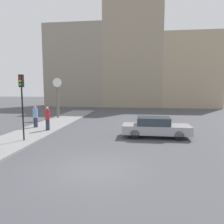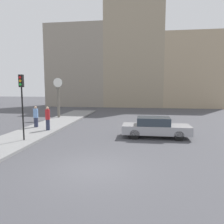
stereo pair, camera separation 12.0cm
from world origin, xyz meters
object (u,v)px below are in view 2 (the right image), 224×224
Objects in this scene: traffic_light_near at (22,94)px; pedestrian_blue_stripe at (36,117)px; pedestrian_red_top at (48,118)px; sedan_car at (155,127)px; street_clock at (58,97)px.

traffic_light_near reaches higher than pedestrian_blue_stripe.
traffic_light_near is 2.35× the size of pedestrian_blue_stripe.
pedestrian_red_top is 1.85m from pedestrian_blue_stripe.
street_clock reaches higher than sedan_car.
street_clock reaches higher than pedestrian_blue_stripe.
pedestrian_red_top is (1.81, -6.74, -1.32)m from street_clock.
sedan_car is 2.54× the size of pedestrian_red_top.
pedestrian_red_top is at bearing 175.61° from sedan_car.
pedestrian_blue_stripe reaches higher than sedan_car.
sedan_car is at bearing -36.70° from street_clock.
pedestrian_red_top is at bearing -35.09° from pedestrian_blue_stripe.
traffic_light_near is 4.90m from pedestrian_blue_stripe.
traffic_light_near is 0.95× the size of street_clock.
sedan_car is at bearing 17.36° from traffic_light_near.
sedan_car is at bearing -4.39° from pedestrian_red_top.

